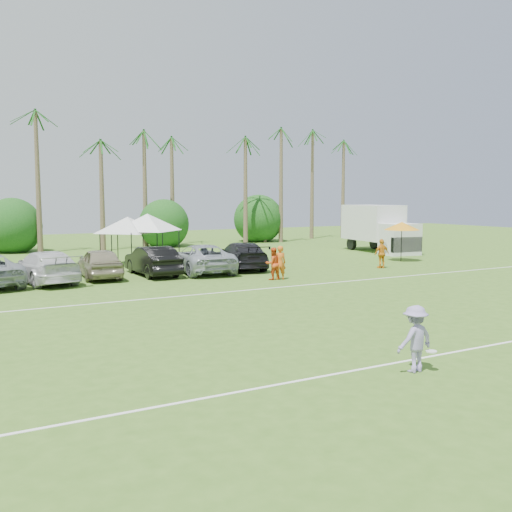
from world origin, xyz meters
TOP-DOWN VIEW (x-y plane):
  - ground at (0.00, 0.00)m, footprint 120.00×120.00m
  - field_lines at (0.00, 8.00)m, footprint 80.00×12.10m
  - palm_tree_4 at (-4.00, 38.00)m, footprint 2.40×2.40m
  - palm_tree_5 at (0.00, 38.00)m, footprint 2.40×2.40m
  - palm_tree_6 at (4.00, 38.00)m, footprint 2.40×2.40m
  - palm_tree_7 at (8.00, 38.00)m, footprint 2.40×2.40m
  - palm_tree_8 at (13.00, 38.00)m, footprint 2.40×2.40m
  - palm_tree_9 at (18.00, 38.00)m, footprint 2.40×2.40m
  - palm_tree_10 at (23.00, 38.00)m, footprint 2.40×2.40m
  - palm_tree_11 at (27.00, 38.00)m, footprint 2.40×2.40m
  - bush_tree_1 at (-6.00, 39.00)m, footprint 4.00×4.00m
  - bush_tree_2 at (6.00, 39.00)m, footprint 4.00×4.00m
  - bush_tree_3 at (16.00, 39.00)m, footprint 4.00×4.00m
  - sideline_player_a at (4.40, 16.21)m, footprint 0.74×0.60m
  - sideline_player_b at (4.07, 16.36)m, footprint 0.83×0.66m
  - sideline_player_c at (12.26, 17.37)m, footprint 1.04×0.46m
  - box_truck at (19.12, 25.51)m, footprint 3.39×7.29m
  - canopy_tent_left at (-0.56, 26.39)m, footprint 4.36×4.36m
  - canopy_tent_right at (0.56, 25.92)m, footprint 4.63×4.63m
  - market_umbrella at (15.91, 19.61)m, footprint 2.35×2.35m
  - frisbee_player at (-0.86, 1.24)m, footprint 1.08×0.65m
  - parked_car_3 at (-6.38, 20.86)m, footprint 2.99×5.76m
  - parked_car_4 at (-3.60, 21.28)m, footprint 2.20×4.80m
  - parked_car_5 at (-0.81, 20.97)m, footprint 1.81×4.89m
  - parked_car_6 at (1.97, 20.75)m, footprint 3.26×6.00m
  - parked_car_7 at (4.75, 21.18)m, footprint 3.38×5.86m

SIDE VIEW (x-z plane):
  - ground at x=0.00m, z-range 0.00..0.00m
  - field_lines at x=0.00m, z-range 0.00..0.01m
  - parked_car_3 at x=-6.38m, z-range 0.00..1.60m
  - parked_car_4 at x=-3.60m, z-range 0.00..1.60m
  - parked_car_5 at x=-0.81m, z-range 0.00..1.60m
  - parked_car_6 at x=1.97m, z-range 0.00..1.60m
  - parked_car_7 at x=4.75m, z-range 0.00..1.60m
  - frisbee_player at x=-0.86m, z-range 0.00..1.64m
  - sideline_player_b at x=4.07m, z-range 0.00..1.67m
  - sideline_player_c at x=12.26m, z-range 0.00..1.75m
  - sideline_player_a at x=4.40m, z-range 0.00..1.76m
  - bush_tree_1 at x=-6.00m, z-range -0.20..3.80m
  - bush_tree_2 at x=6.00m, z-range -0.20..3.80m
  - bush_tree_3 at x=16.00m, z-range -0.20..3.80m
  - box_truck at x=19.12m, z-range 0.13..3.76m
  - market_umbrella at x=15.91m, z-range 1.04..3.65m
  - canopy_tent_left at x=-0.56m, z-range 1.26..4.79m
  - canopy_tent_right at x=0.56m, z-range 1.34..5.09m
  - palm_tree_4 at x=-4.00m, z-range 3.03..11.93m
  - palm_tree_8 at x=13.00m, z-range 3.03..11.93m
  - palm_tree_5 at x=0.00m, z-range 3.40..13.30m
  - palm_tree_9 at x=18.00m, z-range 3.40..13.30m
  - palm_tree_6 at x=4.00m, z-range 3.76..14.66m
  - palm_tree_10 at x=23.00m, z-range 3.76..14.66m
  - palm_tree_7 at x=8.00m, z-range 4.11..16.01m
  - palm_tree_11 at x=27.00m, z-range 4.11..16.01m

